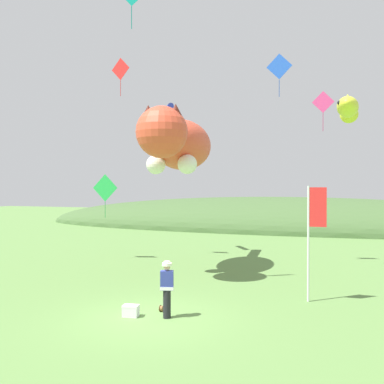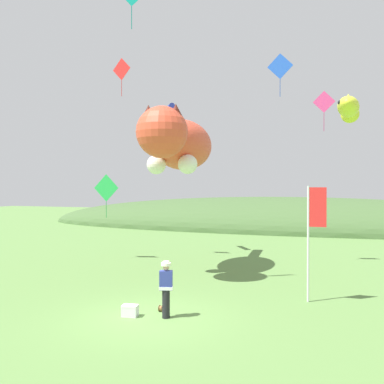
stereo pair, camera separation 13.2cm
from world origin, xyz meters
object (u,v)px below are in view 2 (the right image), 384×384
(festival_banner_pole, at_px, (313,226))
(kite_diamond_green, at_px, (106,188))
(kite_spool, at_px, (161,308))
(kite_diamond_red, at_px, (122,69))
(festival_attendant, at_px, (166,287))
(kite_giant_cat, at_px, (179,144))
(picnic_cooler, at_px, (130,311))
(kite_fish_windsock, at_px, (349,108))
(kite_diamond_pink, at_px, (324,102))
(kite_tube_streamer, at_px, (169,109))
(kite_diamond_blue, at_px, (280,67))

(festival_banner_pole, distance_m, kite_diamond_green, 12.77)
(kite_spool, bearing_deg, kite_diamond_red, 125.77)
(festival_attendant, height_order, kite_giant_cat, kite_giant_cat)
(kite_diamond_red, bearing_deg, picnic_cooler, -59.80)
(kite_fish_windsock, height_order, kite_diamond_green, kite_fish_windsock)
(kite_spool, distance_m, kite_diamond_pink, 13.01)
(festival_banner_pole, height_order, kite_diamond_green, kite_diamond_green)
(picnic_cooler, relative_size, kite_tube_streamer, 0.29)
(kite_giant_cat, relative_size, kite_tube_streamer, 5.25)
(festival_attendant, relative_size, kite_diamond_green, 0.73)
(kite_spool, bearing_deg, festival_banner_pole, 31.63)
(kite_tube_streamer, xyz_separation_m, kite_diamond_blue, (7.09, -2.32, 1.32))
(festival_banner_pole, height_order, kite_diamond_red, kite_diamond_red)
(kite_tube_streamer, height_order, kite_diamond_blue, kite_diamond_blue)
(kite_diamond_green, xyz_separation_m, kite_diamond_pink, (11.64, 0.87, 4.20))
(kite_spool, xyz_separation_m, kite_diamond_green, (-6.93, 8.15, 3.90))
(kite_diamond_red, height_order, kite_diamond_green, kite_diamond_red)
(kite_fish_windsock, relative_size, kite_diamond_pink, 1.61)
(kite_diamond_blue, bearing_deg, kite_tube_streamer, 161.90)
(kite_spool, relative_size, kite_diamond_pink, 0.11)
(kite_giant_cat, relative_size, kite_diamond_blue, 4.30)
(kite_fish_windsock, bearing_deg, kite_diamond_red, 172.50)
(kite_fish_windsock, distance_m, kite_tube_streamer, 11.46)
(kite_spool, distance_m, kite_fish_windsock, 11.71)
(festival_attendant, relative_size, kite_giant_cat, 0.19)
(picnic_cooler, distance_m, kite_diamond_blue, 14.64)
(kite_tube_streamer, distance_m, kite_diamond_pink, 9.65)
(kite_diamond_red, bearing_deg, kite_diamond_pink, 2.55)
(kite_diamond_blue, bearing_deg, kite_giant_cat, -144.04)
(kite_fish_windsock, xyz_separation_m, kite_diamond_blue, (-3.27, 2.36, 2.73))
(kite_tube_streamer, bearing_deg, kite_diamond_red, -117.38)
(kite_diamond_green, bearing_deg, picnic_cooler, -55.26)
(festival_banner_pole, xyz_separation_m, kite_diamond_green, (-11.54, 5.32, 1.31))
(festival_attendant, relative_size, kite_diamond_red, 0.83)
(festival_attendant, relative_size, kite_diamond_pink, 0.90)
(picnic_cooler, distance_m, kite_diamond_red, 15.07)
(kite_spool, xyz_separation_m, kite_diamond_blue, (2.55, 9.33, 10.13))
(festival_attendant, xyz_separation_m, kite_fish_windsock, (5.40, 7.54, 6.55))
(festival_attendant, distance_m, kite_spool, 1.11)
(picnic_cooler, xyz_separation_m, kite_fish_windsock, (6.54, 7.77, 7.32))
(kite_diamond_pink, bearing_deg, kite_diamond_blue, 172.07)
(kite_diamond_blue, bearing_deg, kite_diamond_red, -174.84)
(kite_tube_streamer, bearing_deg, kite_diamond_pink, -15.80)
(festival_banner_pole, height_order, kite_diamond_pink, kite_diamond_pink)
(kite_diamond_pink, bearing_deg, kite_spool, -117.57)
(kite_spool, height_order, festival_banner_pole, festival_banner_pole)
(kite_spool, bearing_deg, kite_fish_windsock, 50.10)
(kite_diamond_red, height_order, kite_diamond_blue, kite_diamond_red)
(festival_banner_pole, height_order, kite_tube_streamer, kite_tube_streamer)
(kite_giant_cat, xyz_separation_m, kite_diamond_blue, (4.33, 3.14, 4.10))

